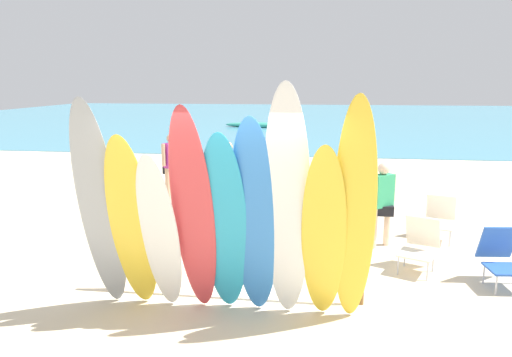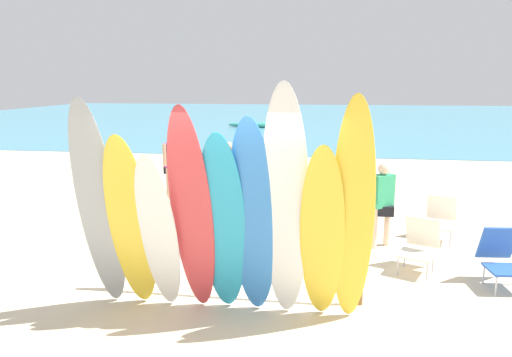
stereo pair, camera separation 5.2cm
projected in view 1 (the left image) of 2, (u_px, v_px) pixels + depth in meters
ground at (293, 149)px, 19.80m from camera, size 60.00×60.00×0.00m
ocean_water at (305, 117)px, 37.08m from camera, size 60.00×40.00×0.02m
surfboard_rack at (234, 254)px, 6.09m from camera, size 3.43×0.07×0.76m
surfboard_grey_0 at (100, 208)px, 5.53m from camera, size 0.54×0.73×2.67m
surfboard_yellow_1 at (132, 225)px, 5.55m from camera, size 0.58×0.72×2.27m
surfboard_white_2 at (160, 235)px, 5.53m from camera, size 0.52×0.69×2.06m
surfboard_red_3 at (193, 214)px, 5.42m from camera, size 0.55×0.75×2.60m
surfboard_teal_4 at (224, 226)px, 5.47m from camera, size 0.56×0.65×2.30m
surfboard_blue_5 at (254, 220)px, 5.41m from camera, size 0.59×0.64×2.48m
surfboard_white_6 at (287, 207)px, 5.27m from camera, size 0.57×0.67×2.84m
surfboard_yellow_7 at (324, 236)px, 5.29m from camera, size 0.54×0.68×2.19m
surfboard_yellow_8 at (354, 216)px, 5.16m from camera, size 0.52×0.72×2.72m
beachgoer_midbeach at (279, 173)px, 9.64m from camera, size 0.43×0.62×1.66m
beachgoer_near_rack at (228, 171)px, 10.21m from camera, size 0.40×0.48×1.53m
beachgoer_strolling at (172, 161)px, 11.32m from camera, size 0.41×0.52×1.57m
beachgoer_by_water at (187, 172)px, 10.21m from camera, size 0.43×0.43×1.50m
beachgoer_photographing at (382, 199)px, 7.92m from camera, size 0.48×0.37×1.48m
beach_chair_red at (502, 255)px, 6.51m from camera, size 0.56×0.71×0.83m
beach_chair_blue at (440, 216)px, 8.40m from camera, size 0.69×0.82×0.81m
beach_chair_striped at (420, 242)px, 7.03m from camera, size 0.73×0.82×0.82m
distant_boat at (259, 125)px, 28.67m from camera, size 4.38×1.17×0.35m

